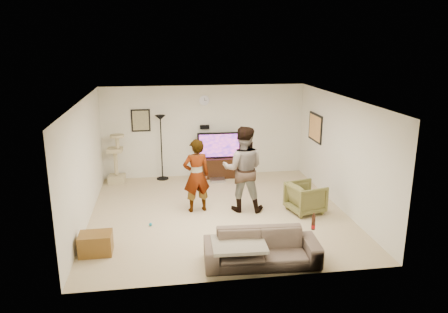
{
  "coord_description": "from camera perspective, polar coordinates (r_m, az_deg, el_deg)",
  "views": [
    {
      "loc": [
        -1.18,
        -8.7,
        3.7
      ],
      "look_at": [
        0.16,
        0.2,
        1.22
      ],
      "focal_mm": 34.39,
      "sensor_mm": 36.0,
      "label": 1
    }
  ],
  "objects": [
    {
      "name": "wall_right",
      "position": [
        9.85,
        15.26,
        0.46
      ],
      "size": [
        0.04,
        5.5,
        2.5
      ],
      "primitive_type": "cube",
      "color": "white",
      "rests_on": "floor"
    },
    {
      "name": "tv_screen",
      "position": [
        11.6,
        -0.64,
        1.47
      ],
      "size": [
        1.09,
        0.01,
        0.62
      ],
      "primitive_type": "cube",
      "color": "#CE4479",
      "rests_on": "tv"
    },
    {
      "name": "wall_speaker",
      "position": [
        11.68,
        -2.59,
        3.94
      ],
      "size": [
        0.25,
        0.1,
        0.1
      ],
      "primitive_type": "cube",
      "color": "black",
      "rests_on": "wall_back"
    },
    {
      "name": "toy_ball",
      "position": [
        8.99,
        -9.74,
        -8.88
      ],
      "size": [
        0.07,
        0.07,
        0.07
      ],
      "primitive_type": "sphere",
      "color": "teal",
      "rests_on": "floor"
    },
    {
      "name": "beer_bottle",
      "position": [
        7.49,
        11.8,
        -8.6
      ],
      "size": [
        0.06,
        0.06,
        0.25
      ],
      "primitive_type": "cylinder",
      "color": "#3F1D0F",
      "rests_on": "sofa"
    },
    {
      "name": "person_right",
      "position": [
        9.37,
        2.55,
        -1.67
      ],
      "size": [
        1.06,
        0.9,
        1.9
      ],
      "primitive_type": "imported",
      "rotation": [
        0.0,
        0.0,
        2.92
      ],
      "color": "navy",
      "rests_on": "floor"
    },
    {
      "name": "wall_left",
      "position": [
        9.17,
        -18.09,
        -0.86
      ],
      "size": [
        0.04,
        5.5,
        2.5
      ],
      "primitive_type": "cube",
      "color": "white",
      "rests_on": "floor"
    },
    {
      "name": "armchair",
      "position": [
        9.61,
        10.8,
        -5.41
      ],
      "size": [
        0.88,
        0.86,
        0.66
      ],
      "primitive_type": "imported",
      "rotation": [
        0.0,
        0.0,
        1.82
      ],
      "color": "brown",
      "rests_on": "floor"
    },
    {
      "name": "picture_back",
      "position": [
        11.63,
        -11.01,
        4.73
      ],
      "size": [
        0.42,
        0.03,
        0.52
      ],
      "primitive_type": "cube",
      "color": "gray",
      "rests_on": "wall_back"
    },
    {
      "name": "ceiling",
      "position": [
        8.85,
        -0.83,
        7.7
      ],
      "size": [
        5.5,
        5.5,
        0.02
      ],
      "primitive_type": "cube",
      "color": "white",
      "rests_on": "wall_back"
    },
    {
      "name": "floor",
      "position": [
        9.52,
        -0.77,
        -7.5
      ],
      "size": [
        5.5,
        5.5,
        0.02
      ],
      "primitive_type": "cube",
      "color": "tan",
      "rests_on": "ground"
    },
    {
      "name": "wall_back",
      "position": [
        11.76,
        -2.61,
        3.38
      ],
      "size": [
        5.5,
        0.04,
        2.5
      ],
      "primitive_type": "cube",
      "color": "white",
      "rests_on": "floor"
    },
    {
      "name": "wall_front",
      "position": [
        6.54,
        2.48,
        -6.6
      ],
      "size": [
        5.5,
        0.04,
        2.5
      ],
      "primitive_type": "cube",
      "color": "white",
      "rests_on": "floor"
    },
    {
      "name": "person_left",
      "position": [
        9.36,
        -3.69,
        -2.55
      ],
      "size": [
        0.66,
        0.5,
        1.63
      ],
      "primitive_type": "imported",
      "rotation": [
        0.0,
        0.0,
        3.33
      ],
      "color": "#A6A5AB",
      "rests_on": "floor"
    },
    {
      "name": "wall_clock",
      "position": [
        11.59,
        -2.65,
        7.46
      ],
      "size": [
        0.26,
        0.04,
        0.26
      ],
      "primitive_type": "cylinder",
      "rotation": [
        1.57,
        0.0,
        0.0
      ],
      "color": "silver",
      "rests_on": "wall_back"
    },
    {
      "name": "side_table",
      "position": [
        8.08,
        -16.67,
        -11.03
      ],
      "size": [
        0.57,
        0.43,
        0.38
      ],
      "primitive_type": "cube",
      "rotation": [
        0.0,
        0.0,
        0.01
      ],
      "color": "brown",
      "rests_on": "floor"
    },
    {
      "name": "tv_stand",
      "position": [
        11.81,
        -0.66,
        -1.44
      ],
      "size": [
        1.33,
        0.45,
        0.55
      ],
      "primitive_type": "cube",
      "color": "black",
      "rests_on": "floor"
    },
    {
      "name": "cat_tree",
      "position": [
        11.6,
        -14.22,
        -0.27
      ],
      "size": [
        0.44,
        0.44,
        1.32
      ],
      "primitive_type": "cube",
      "rotation": [
        0.0,
        0.0,
        -0.05
      ],
      "color": "tan",
      "rests_on": "floor"
    },
    {
      "name": "console_box",
      "position": [
        11.5,
        -0.85,
        -3.17
      ],
      "size": [
        0.4,
        0.3,
        0.07
      ],
      "primitive_type": "cube",
      "color": "#ABABB9",
      "rests_on": "floor"
    },
    {
      "name": "sofa",
      "position": [
        7.42,
        5.01,
        -12.04
      ],
      "size": [
        1.98,
        0.88,
        0.56
      ],
      "primitive_type": "imported",
      "rotation": [
        0.0,
        0.0,
        -0.07
      ],
      "color": "brown",
      "rests_on": "floor"
    },
    {
      "name": "floor_lamp",
      "position": [
        11.59,
        -8.31,
        1.14
      ],
      "size": [
        0.32,
        0.32,
        1.75
      ],
      "primitive_type": "cylinder",
      "color": "black",
      "rests_on": "floor"
    },
    {
      "name": "tv",
      "position": [
        11.65,
        -0.67,
        1.52
      ],
      "size": [
        1.18,
        0.08,
        0.7
      ],
      "primitive_type": "cube",
      "color": "black",
      "rests_on": "tv_stand"
    },
    {
      "name": "throw_blanket",
      "position": [
        7.3,
        1.98,
        -11.6
      ],
      "size": [
        0.93,
        0.74,
        0.06
      ],
      "primitive_type": "cube",
      "rotation": [
        0.0,
        0.0,
        -0.04
      ],
      "color": "#ADA48C",
      "rests_on": "sofa"
    },
    {
      "name": "picture_right",
      "position": [
        11.23,
        12.03,
        3.78
      ],
      "size": [
        0.03,
        0.78,
        0.62
      ],
      "primitive_type": "cube",
      "color": "tan",
      "rests_on": "wall_right"
    }
  ]
}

